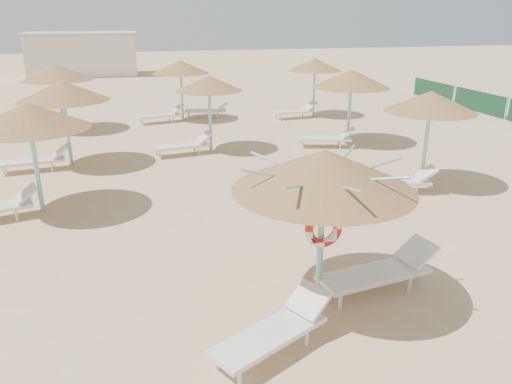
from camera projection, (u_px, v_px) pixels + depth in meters
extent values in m
plane|color=tan|center=(308.00, 292.00, 8.81)|extent=(120.00, 120.00, 0.00)
cylinder|color=#7AD3C8|center=(321.00, 239.00, 8.27)|extent=(0.11, 0.11, 2.22)
cone|color=olive|center=(324.00, 170.00, 7.86)|extent=(2.96, 2.96, 0.67)
cylinder|color=#7AD3C8|center=(323.00, 185.00, 7.95)|extent=(0.20, 0.20, 0.12)
cylinder|color=#7AD3C8|center=(363.00, 170.00, 8.04)|extent=(1.34, 0.04, 0.34)
cylinder|color=#7AD3C8|center=(340.00, 162.00, 8.43)|extent=(0.98, 0.98, 0.34)
cylinder|color=#7AD3C8|center=(309.00, 161.00, 8.50)|extent=(0.04, 1.34, 0.34)
cylinder|color=#7AD3C8|center=(286.00, 167.00, 8.21)|extent=(0.98, 0.98, 0.34)
cylinder|color=#7AD3C8|center=(283.00, 176.00, 7.72)|extent=(1.34, 0.04, 0.34)
cylinder|color=#7AD3C8|center=(305.00, 185.00, 7.33)|extent=(0.98, 0.98, 0.34)
cylinder|color=#7AD3C8|center=(341.00, 187.00, 7.26)|extent=(0.04, 1.34, 0.34)
cylinder|color=#7AD3C8|center=(365.00, 180.00, 7.55)|extent=(0.98, 0.98, 0.34)
torus|color=red|center=(323.00, 229.00, 8.10)|extent=(0.65, 0.15, 0.65)
cylinder|color=silver|center=(239.00, 379.00, 6.52)|extent=(0.06, 0.06, 0.27)
cylinder|color=silver|center=(217.00, 361.00, 6.85)|extent=(0.06, 0.06, 0.27)
cylinder|color=silver|center=(307.00, 338.00, 7.35)|extent=(0.06, 0.06, 0.27)
cylinder|color=silver|center=(283.00, 324.00, 7.68)|extent=(0.06, 0.06, 0.27)
cube|color=silver|center=(269.00, 335.00, 7.12)|extent=(1.90, 1.40, 0.08)
cube|color=silver|center=(308.00, 300.00, 7.56)|extent=(0.69, 0.73, 0.35)
cylinder|color=silver|center=(340.00, 302.00, 8.24)|extent=(0.06, 0.06, 0.30)
cylinder|color=silver|center=(324.00, 287.00, 8.70)|extent=(0.06, 0.06, 0.30)
cylinder|color=silver|center=(410.00, 284.00, 8.78)|extent=(0.06, 0.06, 0.30)
cylinder|color=silver|center=(391.00, 270.00, 9.24)|extent=(0.06, 0.06, 0.30)
cube|color=silver|center=(374.00, 274.00, 8.73)|extent=(2.10, 0.98, 0.09)
cube|color=silver|center=(417.00, 252.00, 8.98)|extent=(0.61, 0.71, 0.39)
cylinder|color=#7AD3C8|center=(36.00, 167.00, 12.02)|extent=(0.11, 0.11, 2.30)
cone|color=olive|center=(28.00, 116.00, 11.60)|extent=(2.77, 2.77, 0.62)
cylinder|color=#7AD3C8|center=(30.00, 126.00, 11.68)|extent=(0.20, 0.20, 0.12)
cylinder|color=silver|center=(17.00, 215.00, 11.79)|extent=(0.06, 0.06, 0.28)
cylinder|color=silver|center=(15.00, 208.00, 12.20)|extent=(0.06, 0.06, 0.28)
cube|color=silver|center=(26.00, 193.00, 11.99)|extent=(0.62, 0.71, 0.36)
cylinder|color=#7AD3C8|center=(67.00, 130.00, 15.77)|extent=(0.11, 0.11, 2.30)
cone|color=olive|center=(62.00, 91.00, 15.35)|extent=(2.79, 2.79, 0.63)
cylinder|color=#7AD3C8|center=(63.00, 99.00, 15.43)|extent=(0.20, 0.20, 0.12)
cylinder|color=silver|center=(4.00, 172.00, 15.00)|extent=(0.06, 0.06, 0.28)
cylinder|color=silver|center=(5.00, 167.00, 15.44)|extent=(0.06, 0.06, 0.28)
cylinder|color=silver|center=(52.00, 167.00, 15.46)|extent=(0.06, 0.06, 0.28)
cylinder|color=silver|center=(52.00, 163.00, 15.90)|extent=(0.06, 0.06, 0.28)
cube|color=silver|center=(32.00, 161.00, 15.43)|extent=(1.96, 0.84, 0.08)
cube|color=silver|center=(60.00, 151.00, 15.64)|extent=(0.55, 0.65, 0.36)
cylinder|color=#7AD3C8|center=(60.00, 103.00, 20.56)|extent=(0.11, 0.11, 2.30)
cone|color=olive|center=(56.00, 72.00, 20.14)|extent=(2.86, 2.86, 0.64)
cylinder|color=#7AD3C8|center=(57.00, 78.00, 20.22)|extent=(0.20, 0.20, 0.12)
cylinder|color=silver|center=(13.00, 134.00, 19.69)|extent=(0.06, 0.06, 0.28)
cylinder|color=silver|center=(12.00, 132.00, 20.09)|extent=(0.06, 0.06, 0.28)
cylinder|color=silver|center=(49.00, 130.00, 20.36)|extent=(0.06, 0.06, 0.28)
cylinder|color=silver|center=(47.00, 128.00, 20.76)|extent=(0.06, 0.06, 0.28)
cube|color=silver|center=(33.00, 126.00, 20.23)|extent=(2.00, 1.16, 0.08)
cube|color=silver|center=(55.00, 118.00, 20.56)|extent=(0.64, 0.72, 0.36)
cylinder|color=#7AD3C8|center=(210.00, 118.00, 17.53)|extent=(0.11, 0.11, 2.30)
cone|color=olive|center=(209.00, 83.00, 17.12)|extent=(2.31, 2.31, 0.52)
cylinder|color=#7AD3C8|center=(209.00, 90.00, 17.20)|extent=(0.20, 0.20, 0.12)
cylinder|color=silver|center=(160.00, 155.00, 16.74)|extent=(0.06, 0.06, 0.28)
cylinder|color=silver|center=(157.00, 152.00, 17.17)|extent=(0.06, 0.06, 0.28)
cylinder|color=silver|center=(199.00, 151.00, 17.25)|extent=(0.06, 0.06, 0.28)
cylinder|color=silver|center=(194.00, 148.00, 17.68)|extent=(0.06, 0.06, 0.28)
cube|color=silver|center=(181.00, 146.00, 17.20)|extent=(1.98, 0.93, 0.08)
cube|color=silver|center=(204.00, 137.00, 17.44)|extent=(0.58, 0.67, 0.36)
cylinder|color=#7AD3C8|center=(182.00, 95.00, 22.61)|extent=(0.11, 0.11, 2.30)
cone|color=olive|center=(180.00, 67.00, 22.19)|extent=(2.54, 2.54, 0.57)
cylinder|color=#7AD3C8|center=(181.00, 72.00, 22.27)|extent=(0.20, 0.20, 0.12)
cylinder|color=silver|center=(143.00, 122.00, 21.79)|extent=(0.06, 0.06, 0.28)
cylinder|color=silver|center=(140.00, 120.00, 22.22)|extent=(0.06, 0.06, 0.28)
cylinder|color=silver|center=(173.00, 120.00, 22.35)|extent=(0.06, 0.06, 0.28)
cylinder|color=silver|center=(170.00, 118.00, 22.77)|extent=(0.06, 0.06, 0.28)
cube|color=silver|center=(159.00, 116.00, 22.27)|extent=(1.99, 0.99, 0.08)
cube|color=silver|center=(177.00, 109.00, 22.54)|extent=(0.60, 0.69, 0.36)
cylinder|color=silver|center=(188.00, 116.00, 23.21)|extent=(0.06, 0.06, 0.28)
cylinder|color=silver|center=(189.00, 114.00, 23.68)|extent=(0.06, 0.06, 0.28)
cylinder|color=silver|center=(217.00, 115.00, 23.27)|extent=(0.06, 0.06, 0.28)
cylinder|color=silver|center=(217.00, 113.00, 23.74)|extent=(0.06, 0.06, 0.28)
cube|color=silver|center=(206.00, 111.00, 23.42)|extent=(1.99, 0.99, 0.08)
cube|color=silver|center=(224.00, 105.00, 23.37)|extent=(0.60, 0.69, 0.36)
cylinder|color=#7AD3C8|center=(425.00, 146.00, 13.95)|extent=(0.11, 0.11, 2.30)
cone|color=olive|center=(431.00, 101.00, 13.53)|extent=(2.49, 2.49, 0.56)
cylinder|color=#7AD3C8|center=(430.00, 110.00, 13.61)|extent=(0.20, 0.20, 0.12)
cylinder|color=silver|center=(366.00, 190.00, 13.44)|extent=(0.06, 0.06, 0.28)
cylinder|color=silver|center=(363.00, 184.00, 13.91)|extent=(0.06, 0.06, 0.28)
cylinder|color=silver|center=(416.00, 190.00, 13.44)|extent=(0.06, 0.06, 0.28)
cylinder|color=silver|center=(411.00, 184.00, 13.91)|extent=(0.06, 0.06, 0.28)
cube|color=silver|center=(394.00, 181.00, 13.61)|extent=(1.99, 1.07, 0.08)
cube|color=silver|center=(426.00, 173.00, 13.53)|extent=(0.62, 0.70, 0.36)
cylinder|color=#7AD3C8|center=(349.00, 113.00, 18.56)|extent=(0.11, 0.11, 2.30)
cone|color=olive|center=(351.00, 79.00, 18.14)|extent=(2.83, 2.83, 0.64)
cylinder|color=#7AD3C8|center=(351.00, 85.00, 18.23)|extent=(0.20, 0.20, 0.12)
cylinder|color=silver|center=(303.00, 145.00, 18.09)|extent=(0.06, 0.06, 0.28)
cylinder|color=silver|center=(302.00, 141.00, 18.56)|extent=(0.06, 0.06, 0.28)
cylinder|color=silver|center=(340.00, 145.00, 18.03)|extent=(0.06, 0.06, 0.28)
cylinder|color=silver|center=(339.00, 142.00, 18.50)|extent=(0.06, 0.06, 0.28)
cube|color=silver|center=(324.00, 139.00, 18.23)|extent=(2.00, 1.14, 0.08)
cube|color=silver|center=(348.00, 132.00, 18.11)|extent=(0.64, 0.71, 0.36)
cylinder|color=#7AD3C8|center=(314.00, 91.00, 23.55)|extent=(0.11, 0.11, 2.30)
cone|color=olive|center=(315.00, 65.00, 23.14)|extent=(2.48, 2.48, 0.56)
cylinder|color=#7AD3C8|center=(315.00, 70.00, 23.22)|extent=(0.20, 0.20, 0.12)
cylinder|color=silver|center=(280.00, 118.00, 22.79)|extent=(0.06, 0.06, 0.28)
cylinder|color=silver|center=(276.00, 116.00, 23.23)|extent=(0.06, 0.06, 0.28)
cylinder|color=silver|center=(307.00, 116.00, 23.24)|extent=(0.06, 0.06, 0.28)
cylinder|color=silver|center=(302.00, 114.00, 23.68)|extent=(0.06, 0.06, 0.28)
cube|color=silver|center=(294.00, 112.00, 23.22)|extent=(1.96, 0.83, 0.08)
cube|color=silver|center=(311.00, 105.00, 23.42)|extent=(0.55, 0.65, 0.36)
cube|color=silver|center=(83.00, 56.00, 38.85)|extent=(8.00, 4.00, 3.00)
cube|color=beige|center=(81.00, 34.00, 38.29)|extent=(8.40, 4.40, 0.25)
cube|color=#16432F|center=(479.00, 102.00, 24.65)|extent=(0.08, 3.80, 1.00)
cylinder|color=#7AD3C8|center=(506.00, 108.00, 22.90)|extent=(0.08, 0.08, 1.10)
cube|color=#16432F|center=(433.00, 90.00, 28.30)|extent=(0.08, 3.80, 1.00)
cylinder|color=#7AD3C8|center=(454.00, 95.00, 26.55)|extent=(0.08, 0.08, 1.10)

